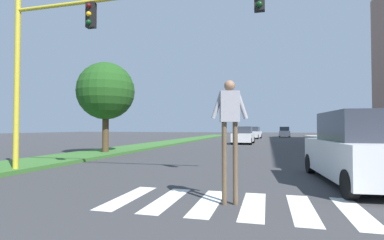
% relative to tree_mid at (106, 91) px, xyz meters
% --- Properties ---
extents(ground_plane, '(140.00, 140.00, 0.00)m').
position_rel_tree_mid_xyz_m(ground_plane, '(8.25, 13.96, -3.63)').
color(ground_plane, '#38383A').
extents(crosswalk, '(4.95, 2.20, 0.01)m').
position_rel_tree_mid_xyz_m(crosswalk, '(8.25, -8.95, -3.63)').
color(crosswalk, silver).
rests_on(crosswalk, ground_plane).
extents(median_strip, '(2.92, 64.00, 0.15)m').
position_rel_tree_mid_xyz_m(median_strip, '(-0.42, 11.96, -3.56)').
color(median_strip, '#386B2D').
rests_on(median_strip, ground_plane).
extents(tree_mid, '(3.27, 3.27, 5.14)m').
position_rel_tree_mid_xyz_m(tree_mid, '(0.00, 0.00, 0.00)').
color(tree_mid, '#4C3823').
rests_on(tree_mid, median_strip).
extents(sidewalk_right, '(3.00, 64.00, 0.15)m').
position_rel_tree_mid_xyz_m(sidewalk_right, '(17.12, 11.96, -3.56)').
color(sidewalk_right, '#9E9991').
rests_on(sidewalk_right, ground_plane).
extents(traffic_light_gantry, '(9.56, 0.30, 6.00)m').
position_rel_tree_mid_xyz_m(traffic_light_gantry, '(3.59, -6.82, 0.76)').
color(traffic_light_gantry, gold).
rests_on(traffic_light_gantry, median_strip).
extents(pedestrian_performer, '(0.74, 0.33, 2.49)m').
position_rel_tree_mid_xyz_m(pedestrian_performer, '(8.24, -9.00, -1.97)').
color(pedestrian_performer, brown).
rests_on(pedestrian_performer, ground_plane).
extents(suv_crossing, '(2.29, 4.73, 1.97)m').
position_rel_tree_mid_xyz_m(suv_crossing, '(11.39, -6.09, -2.70)').
color(suv_crossing, silver).
rests_on(suv_crossing, ground_plane).
extents(sedan_midblock, '(1.98, 4.15, 1.66)m').
position_rel_tree_mid_xyz_m(sedan_midblock, '(6.73, 13.23, -2.86)').
color(sedan_midblock, silver).
rests_on(sedan_midblock, ground_plane).
extents(sedan_distant, '(2.32, 4.70, 1.69)m').
position_rel_tree_mid_xyz_m(sedan_distant, '(7.01, 27.28, -2.85)').
color(sedan_distant, silver).
rests_on(sedan_distant, ground_plane).
extents(sedan_far_horizon, '(1.94, 4.37, 1.71)m').
position_rel_tree_mid_xyz_m(sedan_far_horizon, '(11.71, 35.99, -2.84)').
color(sedan_far_horizon, silver).
rests_on(sedan_far_horizon, ground_plane).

